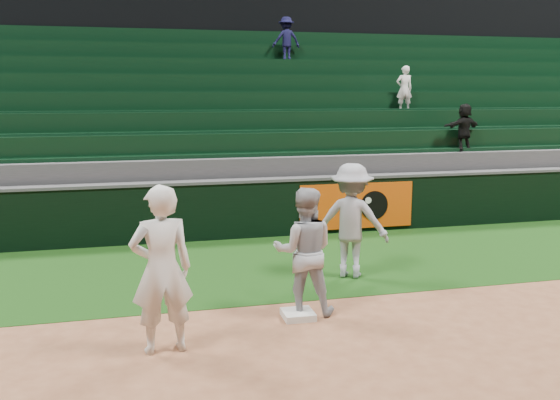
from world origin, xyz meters
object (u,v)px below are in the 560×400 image
at_px(first_base, 298,315).
at_px(first_baseman, 162,270).
at_px(baserunner, 304,251).
at_px(base_coach, 351,221).

relative_size(first_base, first_baseman, 0.21).
bearing_deg(first_base, first_baseman, -160.35).
bearing_deg(first_base, baserunner, 52.37).
relative_size(first_baseman, baserunner, 1.13).
bearing_deg(base_coach, first_baseman, 63.71).
bearing_deg(baserunner, first_baseman, 37.61).
xyz_separation_m(first_base, base_coach, (1.39, 1.66, 0.92)).
distance_m(first_base, base_coach, 2.35).
height_order(first_baseman, baserunner, first_baseman).
xyz_separation_m(baserunner, base_coach, (1.26, 1.48, 0.07)).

